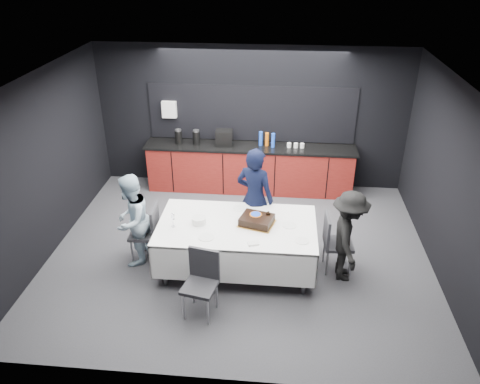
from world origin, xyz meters
name	(u,v)px	position (x,y,z in m)	size (l,w,h in m)	color
ground	(239,252)	(0.00, 0.00, 0.00)	(6.00, 6.00, 0.00)	#404045
room_shell	(239,146)	(0.00, 0.00, 1.86)	(6.04, 5.04, 2.82)	white
kitchenette	(249,164)	(-0.02, 2.22, 0.54)	(4.10, 0.64, 2.05)	maroon
party_table	(237,232)	(0.00, -0.40, 0.64)	(2.32, 1.32, 0.78)	#99999E
cake_assembly	(257,220)	(0.29, -0.36, 0.84)	(0.58, 0.52, 0.16)	gold
plate_stack	(199,220)	(-0.56, -0.42, 0.83)	(0.21, 0.21, 0.10)	white
loose_plate_near	(206,237)	(-0.39, -0.78, 0.78)	(0.22, 0.22, 0.01)	white
loose_plate_right_a	(289,225)	(0.77, -0.36, 0.78)	(0.21, 0.21, 0.01)	white
loose_plate_right_b	(302,241)	(0.94, -0.75, 0.78)	(0.20, 0.20, 0.01)	white
loose_plate_far	(239,208)	(-0.02, 0.06, 0.78)	(0.19, 0.19, 0.01)	white
fork_pile	(253,244)	(0.27, -0.89, 0.79)	(0.15, 0.09, 0.02)	white
champagne_flute	(173,217)	(-0.91, -0.54, 0.94)	(0.06, 0.06, 0.22)	white
chair_left	(149,229)	(-1.37, -0.28, 0.53)	(0.43, 0.43, 0.92)	#29292D
chair_right	(333,239)	(1.43, -0.29, 0.53)	(0.44, 0.44, 0.92)	#29292D
chair_near	(202,278)	(-0.37, -1.37, 0.53)	(0.50, 0.50, 0.92)	#29292D
person_center	(255,198)	(0.22, 0.28, 0.85)	(0.62, 0.41, 1.71)	black
person_left	(132,220)	(-1.60, -0.36, 0.73)	(0.71, 0.56, 1.47)	silver
person_right	(348,236)	(1.61, -0.46, 0.71)	(0.91, 0.52, 1.41)	black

